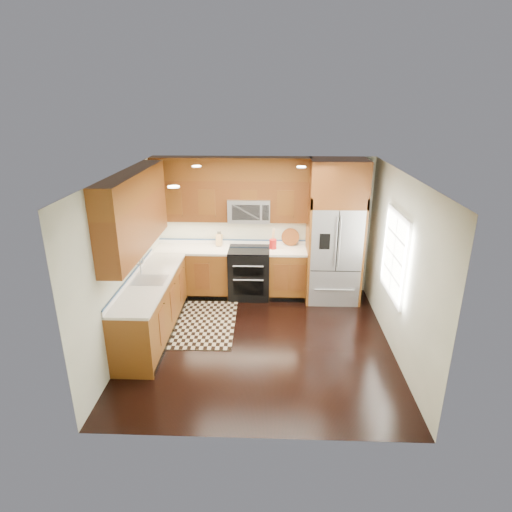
{
  "coord_description": "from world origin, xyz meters",
  "views": [
    {
      "loc": [
        0.16,
        -5.77,
        3.58
      ],
      "look_at": [
        -0.08,
        0.6,
        1.21
      ],
      "focal_mm": 30.0,
      "sensor_mm": 36.0,
      "label": 1
    }
  ],
  "objects_px": {
    "rug": "(206,323)",
    "utensil_crock": "(273,242)",
    "refrigerator": "(335,232)",
    "knife_block": "(219,240)",
    "range": "(249,273)"
  },
  "relations": [
    {
      "from": "range",
      "to": "rug",
      "type": "relative_size",
      "value": 0.58
    },
    {
      "from": "range",
      "to": "knife_block",
      "type": "height_order",
      "value": "knife_block"
    },
    {
      "from": "rug",
      "to": "utensil_crock",
      "type": "bearing_deg",
      "value": 45.66
    },
    {
      "from": "refrigerator",
      "to": "knife_block",
      "type": "xyz_separation_m",
      "value": [
        -2.13,
        0.26,
        -0.25
      ]
    },
    {
      "from": "knife_block",
      "to": "utensil_crock",
      "type": "relative_size",
      "value": 0.73
    },
    {
      "from": "knife_block",
      "to": "refrigerator",
      "type": "bearing_deg",
      "value": -6.91
    },
    {
      "from": "refrigerator",
      "to": "knife_block",
      "type": "height_order",
      "value": "refrigerator"
    },
    {
      "from": "rug",
      "to": "utensil_crock",
      "type": "distance_m",
      "value": 1.95
    },
    {
      "from": "range",
      "to": "knife_block",
      "type": "xyz_separation_m",
      "value": [
        -0.58,
        0.22,
        0.58
      ]
    },
    {
      "from": "range",
      "to": "rug",
      "type": "distance_m",
      "value": 1.39
    },
    {
      "from": "refrigerator",
      "to": "rug",
      "type": "height_order",
      "value": "refrigerator"
    },
    {
      "from": "range",
      "to": "refrigerator",
      "type": "xyz_separation_m",
      "value": [
        1.55,
        -0.04,
        0.83
      ]
    },
    {
      "from": "range",
      "to": "refrigerator",
      "type": "height_order",
      "value": "refrigerator"
    },
    {
      "from": "knife_block",
      "to": "utensil_crock",
      "type": "distance_m",
      "value": 1.03
    },
    {
      "from": "refrigerator",
      "to": "knife_block",
      "type": "relative_size",
      "value": 9.43
    }
  ]
}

